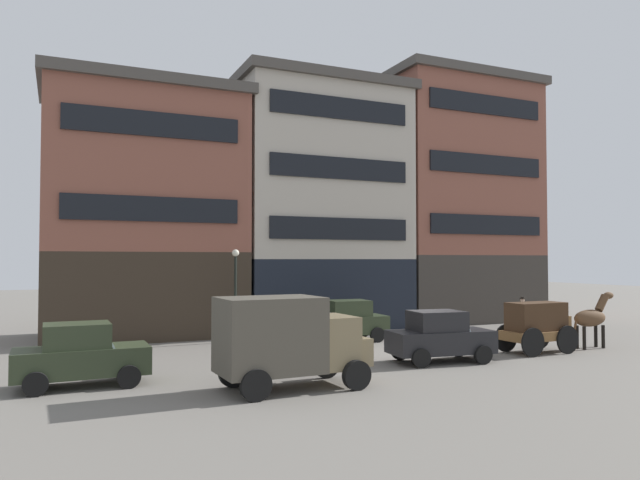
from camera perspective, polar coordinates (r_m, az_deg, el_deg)
name	(u,v)px	position (r m, az deg, el deg)	size (l,w,h in m)	color
ground_plane	(424,354)	(23.69, 9.98, -10.77)	(120.00, 120.00, 0.00)	slate
building_far_left	(144,210)	(29.94, -16.57, 2.76)	(9.54, 6.29, 12.03)	#33281E
building_center_left	(317,204)	(32.47, -0.25, 3.50)	(9.51, 6.29, 13.35)	black
building_center_right	(455,199)	(37.20, 12.89, 3.92)	(9.63, 6.29, 14.71)	#38332D
cargo_wagon	(537,324)	(24.98, 20.20, -7.57)	(2.94, 1.57, 1.98)	brown
draft_horse	(592,317)	(27.10, 24.71, -6.80)	(2.35, 0.64, 2.30)	#513823
delivery_truck_near	(289,339)	(17.00, -3.02, -9.49)	(4.41, 2.27, 2.62)	#7A6B4C
sedan_dark	(346,321)	(26.85, 2.52, -7.78)	(3.82, 2.10, 1.83)	#2D3823
sedan_light	(81,355)	(18.71, -22.05, -10.23)	(3.72, 1.91, 1.83)	#2D3823
sedan_parked_curb	(440,336)	(21.85, 11.46, -9.10)	(3.86, 2.21, 1.83)	black
pedestrian_officer	(523,313)	(31.71, 18.94, -6.64)	(0.36, 0.36, 1.79)	black
streetlamp_curbside	(235,282)	(26.65, -8.15, -4.01)	(0.32, 0.32, 4.12)	black
fire_hydrant_curbside	(375,326)	(29.08, 5.36, -8.28)	(0.24, 0.24, 0.83)	maroon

